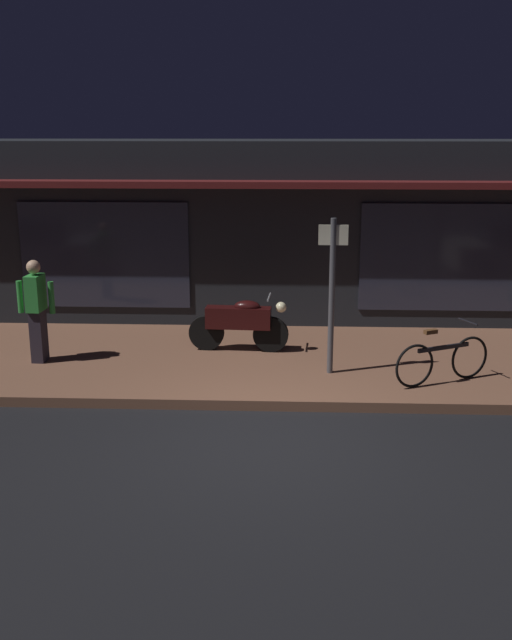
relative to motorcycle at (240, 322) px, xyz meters
name	(u,v)px	position (x,y,z in m)	size (l,w,h in m)	color
ground_plane	(266,441)	(0.53, -3.38, -0.65)	(60.00, 60.00, 0.00)	black
sidewalk_slab	(271,362)	(0.53, -0.38, -0.57)	(18.00, 4.00, 0.15)	brown
storefront_building	(275,230)	(0.53, 3.01, 1.16)	(18.00, 3.30, 3.60)	black
motorcycle	(240,322)	(0.00, 0.00, 0.00)	(1.70, 0.55, 0.97)	black
bicycle_parked	(442,360)	(3.10, -1.50, -0.14)	(1.51, 0.77, 0.91)	black
person_photographer	(37,309)	(-3.23, -0.72, 0.38)	(0.61, 0.39, 1.67)	#28232D
sign_post	(332,287)	(1.46, -1.10, 0.86)	(0.44, 0.09, 2.40)	#47474C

